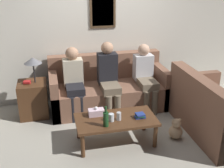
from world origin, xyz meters
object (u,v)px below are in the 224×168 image
(coffee_table, at_px, (116,122))
(wine_bottle, at_px, (106,119))
(couch_main, at_px, (108,90))
(person_left, at_px, (74,79))
(couch_side, at_px, (213,113))
(teddy_bear, at_px, (176,130))
(person_right, at_px, (145,74))
(drinking_glass, at_px, (111,117))
(person_middle, at_px, (109,76))

(coffee_table, distance_m, wine_bottle, 0.30)
(couch_main, height_order, person_left, person_left)
(couch_side, height_order, teddy_bear, couch_side)
(coffee_table, distance_m, person_right, 1.35)
(drinking_glass, bearing_deg, teddy_bear, -2.41)
(wine_bottle, bearing_deg, person_left, 103.43)
(drinking_glass, relative_size, person_middle, 0.09)
(coffee_table, bearing_deg, couch_side, -1.84)
(coffee_table, distance_m, teddy_bear, 0.95)
(wine_bottle, distance_m, teddy_bear, 1.17)
(person_middle, relative_size, person_right, 1.08)
(person_right, bearing_deg, couch_side, -55.50)
(teddy_bear, bearing_deg, coffee_table, 173.99)
(teddy_bear, bearing_deg, drinking_glass, 177.59)
(couch_side, xyz_separation_m, person_right, (-0.76, 1.10, 0.31))
(coffee_table, height_order, person_right, person_right)
(coffee_table, xyz_separation_m, wine_bottle, (-0.18, -0.17, 0.17))
(coffee_table, relative_size, teddy_bear, 3.53)
(couch_main, distance_m, drinking_glass, 1.31)
(wine_bottle, xyz_separation_m, teddy_bear, (1.10, 0.08, -0.37))
(person_left, bearing_deg, wine_bottle, -76.57)
(drinking_glass, bearing_deg, wine_bottle, -131.28)
(wine_bottle, bearing_deg, person_right, 50.96)
(couch_main, xyz_separation_m, teddy_bear, (0.77, -1.32, -0.18))
(coffee_table, bearing_deg, teddy_bear, -6.01)
(couch_main, bearing_deg, person_middle, -99.48)
(person_middle, xyz_separation_m, teddy_bear, (0.80, -1.11, -0.54))
(drinking_glass, height_order, person_left, person_left)
(couch_side, xyz_separation_m, person_left, (-2.05, 1.13, 0.33))
(couch_side, relative_size, person_middle, 1.29)
(couch_main, bearing_deg, person_right, -14.83)
(couch_side, bearing_deg, person_middle, 53.63)
(wine_bottle, relative_size, drinking_glass, 2.62)
(person_left, bearing_deg, couch_side, -28.97)
(couch_side, bearing_deg, drinking_glass, 90.16)
(couch_main, xyz_separation_m, wine_bottle, (-0.34, -1.40, 0.19))
(couch_main, distance_m, person_right, 0.75)
(couch_main, xyz_separation_m, person_middle, (-0.03, -0.21, 0.36))
(wine_bottle, distance_m, person_middle, 1.24)
(drinking_glass, height_order, person_middle, person_middle)
(person_left, relative_size, teddy_bear, 3.57)
(couch_side, relative_size, drinking_glass, 14.17)
(couch_main, relative_size, coffee_table, 1.81)
(person_left, xyz_separation_m, person_middle, (0.60, -0.07, 0.03))
(couch_side, height_order, wine_bottle, couch_side)
(coffee_table, bearing_deg, person_left, 114.12)
(wine_bottle, distance_m, person_right, 1.58)
(couch_main, distance_m, teddy_bear, 1.54)
(couch_main, relative_size, teddy_bear, 6.37)
(person_middle, bearing_deg, couch_main, 80.52)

